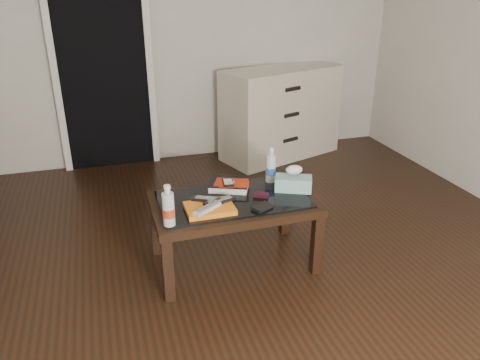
# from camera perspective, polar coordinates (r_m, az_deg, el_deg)

# --- Properties ---
(ground) EXTENTS (5.00, 5.00, 0.00)m
(ground) POSITION_cam_1_polar(r_m,az_deg,el_deg) (2.71, -3.19, -15.82)
(ground) COLOR black
(ground) RESTS_ON ground
(room_shell) EXTENTS (5.00, 5.00, 5.00)m
(room_shell) POSITION_cam_1_polar(r_m,az_deg,el_deg) (2.10, -4.25, 20.82)
(room_shell) COLOR beige
(room_shell) RESTS_ON ground
(doorway) EXTENTS (0.90, 0.08, 2.07)m
(doorway) POSITION_cam_1_polar(r_m,az_deg,el_deg) (4.56, -16.45, 13.93)
(doorway) COLOR black
(doorway) RESTS_ON ground
(coffee_table) EXTENTS (1.00, 0.60, 0.46)m
(coffee_table) POSITION_cam_1_polar(r_m,az_deg,el_deg) (2.91, -0.84, -3.40)
(coffee_table) COLOR black
(coffee_table) RESTS_ON ground
(dresser) EXTENTS (1.30, 0.86, 0.90)m
(dresser) POSITION_cam_1_polar(r_m,az_deg,el_deg) (4.78, 5.00, 8.15)
(dresser) COLOR beige
(dresser) RESTS_ON ground
(magazines) EXTENTS (0.28, 0.21, 0.03)m
(magazines) POSITION_cam_1_polar(r_m,az_deg,el_deg) (2.74, -3.72, -3.45)
(magazines) COLOR orange
(magazines) RESTS_ON coffee_table
(remote_silver) EXTENTS (0.19, 0.16, 0.02)m
(remote_silver) POSITION_cam_1_polar(r_m,az_deg,el_deg) (2.68, -4.07, -3.47)
(remote_silver) COLOR #B9B9BE
(remote_silver) RESTS_ON magazines
(remote_black_front) EXTENTS (0.21, 0.10, 0.02)m
(remote_black_front) POSITION_cam_1_polar(r_m,az_deg,el_deg) (2.76, -2.50, -2.52)
(remote_black_front) COLOR black
(remote_black_front) RESTS_ON magazines
(remote_black_back) EXTENTS (0.20, 0.14, 0.02)m
(remote_black_back) POSITION_cam_1_polar(r_m,az_deg,el_deg) (2.79, -3.92, -2.34)
(remote_black_back) COLOR black
(remote_black_back) RESTS_ON magazines
(textbook) EXTENTS (0.31, 0.28, 0.05)m
(textbook) POSITION_cam_1_polar(r_m,az_deg,el_deg) (3.01, -1.34, -0.60)
(textbook) COLOR black
(textbook) RESTS_ON coffee_table
(dvd_mailers) EXTENTS (0.23, 0.20, 0.01)m
(dvd_mailers) POSITION_cam_1_polar(r_m,az_deg,el_deg) (2.98, -1.23, -0.28)
(dvd_mailers) COLOR #B6280C
(dvd_mailers) RESTS_ON textbook
(ipod) EXTENTS (0.08, 0.11, 0.02)m
(ipod) POSITION_cam_1_polar(r_m,az_deg,el_deg) (2.96, -1.47, -0.30)
(ipod) COLOR black
(ipod) RESTS_ON dvd_mailers
(flip_phone) EXTENTS (0.10, 0.09, 0.02)m
(flip_phone) POSITION_cam_1_polar(r_m,az_deg,el_deg) (2.91, 2.56, -1.82)
(flip_phone) COLOR black
(flip_phone) RESTS_ON coffee_table
(wallet) EXTENTS (0.14, 0.12, 0.02)m
(wallet) POSITION_cam_1_polar(r_m,az_deg,el_deg) (2.76, 2.71, -3.31)
(wallet) COLOR black
(wallet) RESTS_ON coffee_table
(water_bottle_left) EXTENTS (0.08, 0.08, 0.24)m
(water_bottle_left) POSITION_cam_1_polar(r_m,az_deg,el_deg) (2.56, -8.74, -3.07)
(water_bottle_left) COLOR silver
(water_bottle_left) RESTS_ON coffee_table
(water_bottle_right) EXTENTS (0.08, 0.08, 0.24)m
(water_bottle_right) POSITION_cam_1_polar(r_m,az_deg,el_deg) (3.08, 3.78, 1.88)
(water_bottle_right) COLOR silver
(water_bottle_right) RESTS_ON coffee_table
(tissue_box) EXTENTS (0.26, 0.20, 0.09)m
(tissue_box) POSITION_cam_1_polar(r_m,az_deg,el_deg) (3.00, 6.52, -0.42)
(tissue_box) COLOR teal
(tissue_box) RESTS_ON coffee_table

